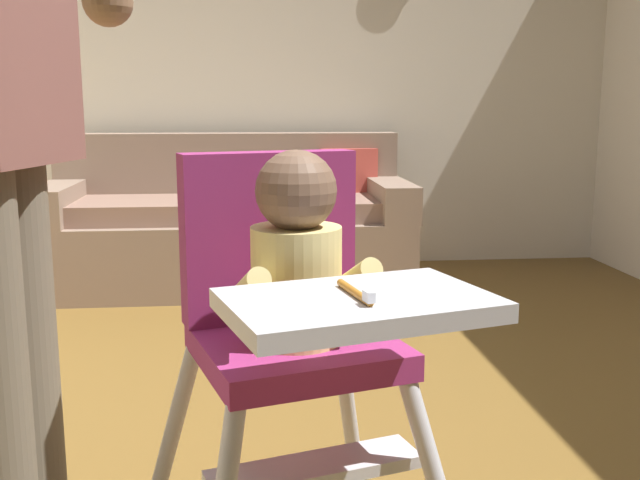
# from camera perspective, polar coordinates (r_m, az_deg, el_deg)

# --- Properties ---
(ground) EXTENTS (6.06, 6.97, 0.10)m
(ground) POSITION_cam_1_polar(r_m,az_deg,el_deg) (2.29, -2.92, -17.65)
(ground) COLOR brown
(wall_far) EXTENTS (5.26, 0.06, 2.61)m
(wall_far) POSITION_cam_1_polar(r_m,az_deg,el_deg) (4.74, -4.69, 13.80)
(wall_far) COLOR beige
(wall_far) RESTS_ON ground
(couch) EXTENTS (2.05, 0.86, 0.86)m
(couch) POSITION_cam_1_polar(r_m,az_deg,el_deg) (4.27, -7.00, 1.00)
(couch) COLOR #87705F
(couch) RESTS_ON ground
(high_chair) EXTENTS (0.74, 0.83, 0.95)m
(high_chair) POSITION_cam_1_polar(r_m,az_deg,el_deg) (1.40, -2.06, -4.72)
(high_chair) COLOR silver
(high_chair) RESTS_ON ground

